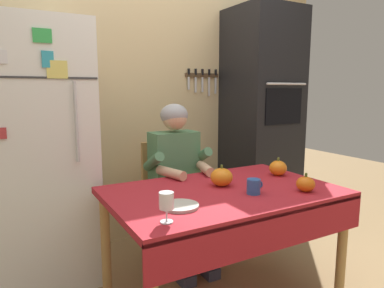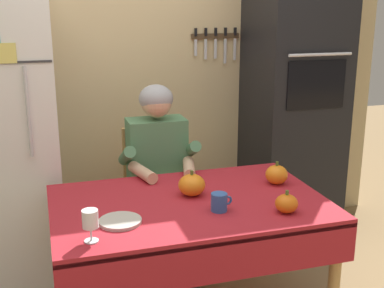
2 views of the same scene
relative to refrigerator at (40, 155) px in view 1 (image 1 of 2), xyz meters
name	(u,v)px [view 1 (image 1 of 2)]	position (x,y,z in m)	size (l,w,h in m)	color
back_wall_assembly	(151,95)	(1.00, 0.39, 0.40)	(3.70, 0.13, 2.60)	#D1B784
refrigerator	(40,155)	(0.00, 0.00, 0.00)	(0.68, 0.71, 1.80)	white
wall_oven	(261,121)	(2.00, 0.04, 0.15)	(0.60, 0.64, 2.10)	black
dining_table	(225,203)	(0.95, -0.88, -0.24)	(1.40, 0.90, 0.74)	tan
chair_behind_person	(168,193)	(0.93, -0.09, -0.39)	(0.40, 0.40, 0.93)	tan
seated_person	(178,171)	(0.93, -0.28, -0.16)	(0.47, 0.55, 1.25)	#38384C
coffee_mug	(254,186)	(1.06, -1.03, -0.12)	(0.11, 0.08, 0.09)	#2D569E
wine_glass	(166,202)	(0.42, -1.18, -0.06)	(0.07, 0.07, 0.15)	white
pumpkin_large	(222,177)	(0.99, -0.79, -0.10)	(0.14, 0.14, 0.14)	orange
pumpkin_medium	(306,184)	(1.36, -1.14, -0.11)	(0.11, 0.11, 0.11)	orange
pumpkin_small	(278,168)	(1.49, -0.76, -0.11)	(0.12, 0.12, 0.13)	orange
serving_tray	(180,206)	(0.57, -1.02, -0.15)	(0.20, 0.20, 0.02)	#B7B2A8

